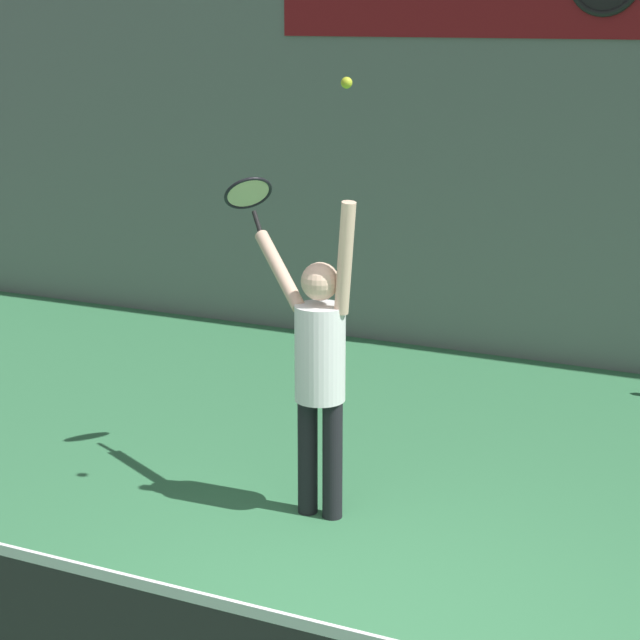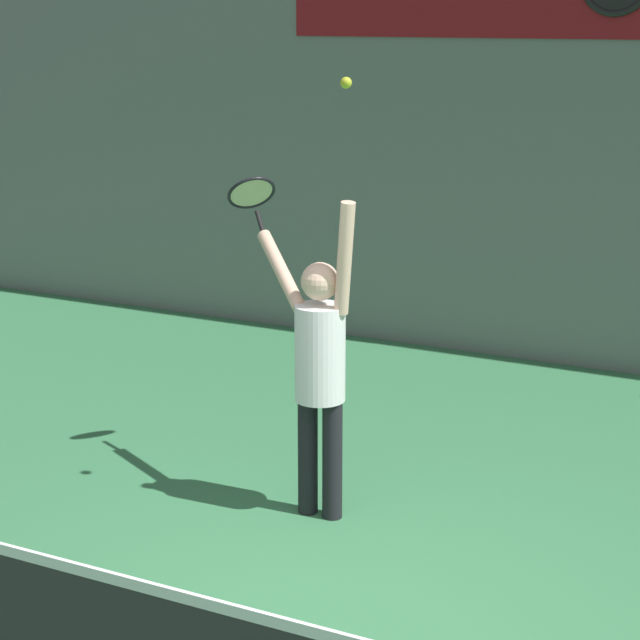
{
  "view_description": "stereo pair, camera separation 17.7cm",
  "coord_description": "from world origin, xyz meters",
  "views": [
    {
      "loc": [
        2.24,
        -4.72,
        3.19
      ],
      "look_at": [
        -0.76,
        1.56,
        1.32
      ],
      "focal_mm": 65.0,
      "sensor_mm": 36.0,
      "label": 1
    },
    {
      "loc": [
        2.4,
        -4.64,
        3.19
      ],
      "look_at": [
        -0.76,
        1.56,
        1.32
      ],
      "focal_mm": 65.0,
      "sensor_mm": 36.0,
      "label": 2
    }
  ],
  "objects": [
    {
      "name": "tennis_player",
      "position": [
        -0.77,
        1.57,
        1.05
      ],
      "size": [
        0.95,
        0.6,
        2.09
      ],
      "color": "black",
      "rests_on": "ground_plane"
    },
    {
      "name": "tennis_racket",
      "position": [
        -1.57,
        2.11,
        1.97
      ],
      "size": [
        0.42,
        0.42,
        0.39
      ],
      "color": "black"
    },
    {
      "name": "back_wall",
      "position": [
        0.0,
        5.57,
        2.5
      ],
      "size": [
        18.0,
        0.1,
        5.0
      ],
      "color": "slate",
      "rests_on": "ground_plane"
    },
    {
      "name": "tennis_ball",
      "position": [
        -0.57,
        1.52,
        2.78
      ],
      "size": [
        0.07,
        0.07,
        0.07
      ],
      "color": "#CCDB2D"
    }
  ]
}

